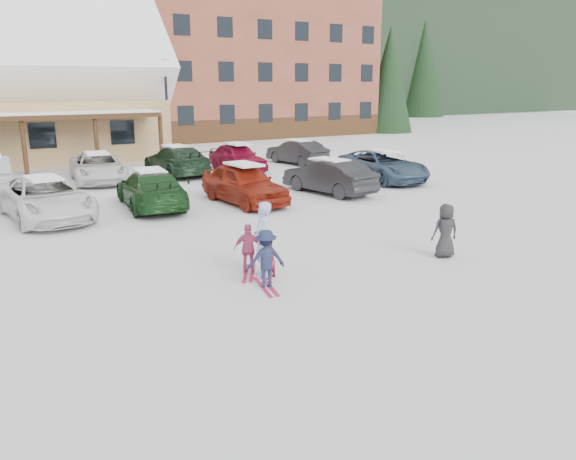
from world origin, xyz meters
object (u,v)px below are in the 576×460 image
parked_car_3 (151,189)px  parked_car_10 (98,168)px  bystander_dark (445,231)px  parked_car_13 (297,152)px  child_magenta (249,249)px  toddler_red (268,261)px  adult_skier (263,238)px  parked_car_2 (45,198)px  alpine_hotel (210,37)px  parked_car_11 (177,160)px  parked_car_12 (237,157)px  lamp_post (167,103)px  parked_car_4 (244,184)px  parked_car_5 (329,176)px  child_navy (266,259)px  parked_car_6 (382,166)px

parked_car_3 → parked_car_10: (-0.41, 6.96, -0.02)m
bystander_dark → parked_car_13: bystander_dark is taller
child_magenta → toddler_red: bearing=143.7°
adult_skier → parked_car_13: adult_skier is taller
parked_car_2 → parked_car_13: parked_car_2 is taller
adult_skier → parked_car_10: size_ratio=0.36×
alpine_hotel → parked_car_2: (-18.48, -28.09, -7.90)m
parked_car_10 → parked_car_11: bearing=9.0°
bystander_dark → parked_car_3: 11.36m
parked_car_11 → parked_car_13: (7.46, 0.24, -0.05)m
parked_car_12 → toddler_red: bearing=-116.3°
lamp_post → parked_car_12: lamp_post is taller
child_magenta → parked_car_2: 9.45m
parked_car_10 → parked_car_12: bearing=5.3°
parked_car_4 → parked_car_5: (4.05, -0.02, -0.05)m
lamp_post → parked_car_2: lamp_post is taller
bystander_dark → parked_car_12: bearing=-80.1°
parked_car_11 → parked_car_13: parked_car_11 is taller
adult_skier → toddler_red: size_ratio=2.08×
child_navy → parked_car_12: (7.32, 16.65, 0.04)m
parked_car_3 → parked_car_5: size_ratio=1.12×
alpine_hotel → parked_car_13: (-3.69, -20.76, -7.94)m
parked_car_5 → child_navy: bearing=38.3°
child_magenta → parked_car_3: parked_car_3 is taller
parked_car_4 → parked_car_12: parked_car_4 is taller
adult_skier → parked_car_3: adult_skier is taller
alpine_hotel → parked_car_10: 27.23m
bystander_dark → adult_skier: bearing=1.7°
parked_car_3 → parked_car_11: 8.00m
parked_car_3 → parked_car_6: bearing=-172.9°
parked_car_5 → parked_car_12: parked_car_5 is taller
parked_car_6 → parked_car_10: 13.69m
parked_car_10 → lamp_post: bearing=55.7°
child_navy → parked_car_10: 16.78m
alpine_hotel → bystander_dark: 40.41m
alpine_hotel → toddler_red: size_ratio=35.78×
parked_car_5 → parked_car_4: bearing=-10.0°
lamp_post → child_magenta: size_ratio=4.75×
child_navy → parked_car_4: bearing=-100.9°
lamp_post → alpine_hotel: bearing=57.1°
child_navy → parked_car_5: bearing=-119.3°
toddler_red → parked_car_5: bearing=-165.3°
alpine_hotel → parked_car_5: (-7.29, -29.21, -7.90)m
child_magenta → parked_car_12: parked_car_12 is taller
toddler_red → child_magenta: size_ratio=0.69×
parked_car_2 → parked_car_10: bearing=58.3°
child_navy → parked_car_2: 10.43m
toddler_red → parked_car_12: parked_car_12 is taller
adult_skier → parked_car_2: adult_skier is taller
child_navy → parked_car_2: size_ratio=0.26×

